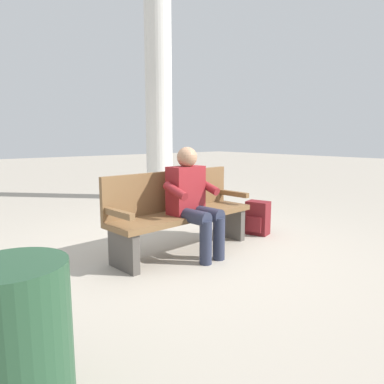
% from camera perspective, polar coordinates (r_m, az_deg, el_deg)
% --- Properties ---
extents(ground_plane, '(40.00, 40.00, 0.00)m').
position_cam_1_polar(ground_plane, '(4.08, -1.32, -9.50)').
color(ground_plane, '#A89E8E').
extents(bench_near, '(1.83, 0.61, 0.90)m').
position_cam_1_polar(bench_near, '(4.01, -2.03, -3.03)').
color(bench_near, brown).
rests_on(bench_near, ground).
extents(person_seated, '(0.59, 0.59, 1.18)m').
position_cam_1_polar(person_seated, '(3.80, 0.15, -1.09)').
color(person_seated, maroon).
rests_on(person_seated, ground).
extents(backpack, '(0.30, 0.33, 0.44)m').
position_cam_1_polar(backpack, '(4.80, 10.48, -4.14)').
color(backpack, maroon).
rests_on(backpack, ground).
extents(support_pillar, '(0.54, 0.54, 4.13)m').
position_cam_1_polar(support_pillar, '(7.54, -5.37, 14.74)').
color(support_pillar, silver).
rests_on(support_pillar, ground).
extents(trash_bin, '(0.48, 0.48, 0.74)m').
position_cam_1_polar(trash_bin, '(1.91, -26.23, -20.71)').
color(trash_bin, '#23472D').
rests_on(trash_bin, ground).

